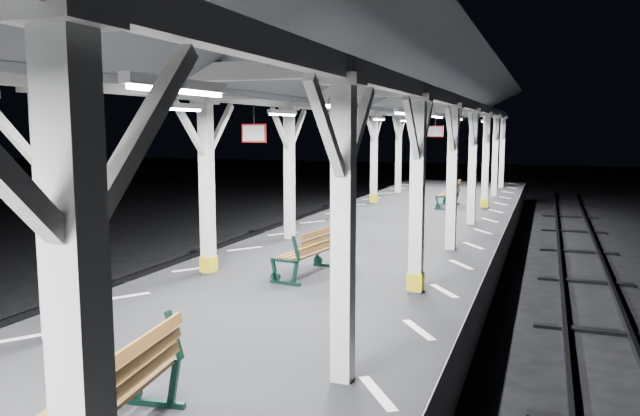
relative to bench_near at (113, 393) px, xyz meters
The scene contains 9 objects.
ground 4.47m from the bench_near, 99.01° to the left, with size 120.00×120.00×0.00m, color black.
platform 4.32m from the bench_near, 99.01° to the left, with size 6.00×50.00×1.00m, color black.
hazard_stripes_left 5.21m from the bench_near, 126.86° to the left, with size 1.00×48.00×0.01m, color silver.
hazard_stripes_right 4.55m from the bench_near, 66.60° to the left, with size 1.00×48.00×0.01m, color silver.
track_left 7.16m from the bench_near, 143.77° to the left, with size 2.20×60.00×0.16m.
canopy 5.16m from the bench_near, 99.05° to the left, with size 5.40×49.00×4.65m.
bench_near is the anchor object (origin of this frame).
bench_mid 6.64m from the bench_near, 96.18° to the left, with size 0.84×1.74×0.91m.
bench_far 17.87m from the bench_near, 89.30° to the left, with size 0.66×1.74×0.94m.
Camera 1 is at (4.02, -8.25, 3.76)m, focal length 35.00 mm.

